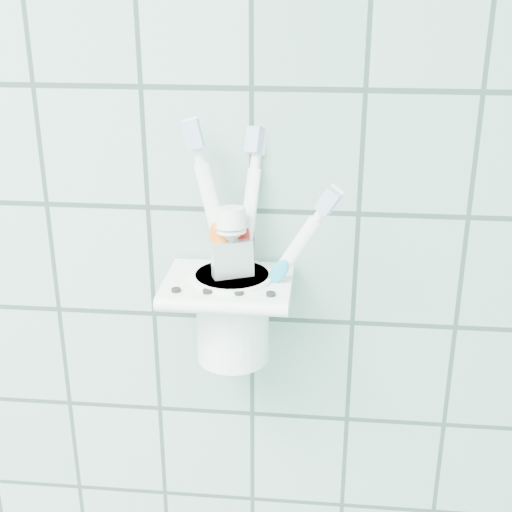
{
  "coord_description": "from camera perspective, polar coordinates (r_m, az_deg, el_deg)",
  "views": [
    {
      "loc": [
        0.75,
        0.58,
        1.57
      ],
      "look_at": [
        0.7,
        1.1,
        1.36
      ],
      "focal_mm": 50.0,
      "sensor_mm": 36.0,
      "label": 1
    }
  ],
  "objects": [
    {
      "name": "toothbrush_blue",
      "position": [
        0.61,
        -2.1,
        0.44
      ],
      "size": [
        0.03,
        0.07,
        0.21
      ],
      "rotation": [
        -0.33,
        -0.07,
        -0.48
      ],
      "color": "white",
      "rests_on": "cup"
    },
    {
      "name": "toothbrush_pink",
      "position": [
        0.62,
        -0.7,
        1.21
      ],
      "size": [
        0.06,
        0.03,
        0.22
      ],
      "rotation": [
        -0.1,
        -0.23,
        0.07
      ],
      "color": "white",
      "rests_on": "cup"
    },
    {
      "name": "toothbrush_orange",
      "position": [
        0.64,
        -2.13,
        0.72
      ],
      "size": [
        0.09,
        0.04,
        0.18
      ],
      "rotation": [
        -0.02,
        0.55,
        -0.39
      ],
      "color": "white",
      "rests_on": "cup"
    },
    {
      "name": "toothpaste_tube",
      "position": [
        0.62,
        -1.68,
        -1.6
      ],
      "size": [
        0.04,
        0.04,
        0.14
      ],
      "rotation": [
        -0.11,
        0.0,
        0.4
      ],
      "color": "silver",
      "rests_on": "cup"
    },
    {
      "name": "cup",
      "position": [
        0.65,
        -1.88,
        -4.54
      ],
      "size": [
        0.07,
        0.07,
        0.08
      ],
      "color": "white",
      "rests_on": "holder_bracket"
    },
    {
      "name": "holder_bracket",
      "position": [
        0.64,
        -2.23,
        -2.45
      ],
      "size": [
        0.11,
        0.1,
        0.03
      ],
      "color": "white",
      "rests_on": "wall_back"
    }
  ]
}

